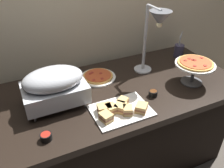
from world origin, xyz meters
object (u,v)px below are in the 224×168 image
Objects in this scene: pizza_plate_center at (195,66)px; sandwich_platter at (120,109)px; sauce_cup_near at (153,93)px; utensil_holder at (179,50)px; pizza_plate_front at (98,77)px; chafing_dish at (54,85)px; sauce_cup_far at (46,137)px; heat_lamp at (157,26)px.

pizza_plate_center is 0.66m from sandwich_platter.
pizza_plate_center is 0.38m from sauce_cup_near.
sauce_cup_near is 0.26× the size of utensil_holder.
sandwich_platter is 0.95m from utensil_holder.
chafing_dish is at bearing -152.77° from pizza_plate_front.
chafing_dish is 0.99m from pizza_plate_center.
sauce_cup_near is at bearing -142.48° from utensil_holder.
pizza_plate_center is (0.61, -0.35, 0.13)m from pizza_plate_front.
pizza_plate_center reaches higher than pizza_plate_front.
sandwich_platter reaches higher than pizza_plate_front.
pizza_plate_center is 0.78× the size of sandwich_platter.
sandwich_platter is 1.57× the size of utensil_holder.
sauce_cup_far is (-0.46, -0.03, -0.00)m from sandwich_platter.
heat_lamp reaches higher than chafing_dish.
sandwich_platter is at bearing -94.35° from pizza_plate_front.
sandwich_platter is (0.33, -0.25, -0.12)m from chafing_dish.
utensil_holder reaches higher than sandwich_platter.
sauce_cup_near reaches higher than sauce_cup_far.
sauce_cup_near is at bearing -176.01° from pizza_plate_center.
sauce_cup_far is (-1.10, -0.12, -0.12)m from pizza_plate_center.
utensil_holder is (0.54, 0.41, 0.04)m from sauce_cup_near.
heat_lamp reaches higher than pizza_plate_center.
chafing_dish is 1.68× the size of utensil_holder.
chafing_dish is at bearing -178.15° from heat_lamp.
sauce_cup_far is (-0.74, -0.10, -0.00)m from sauce_cup_near.
sauce_cup_far is 1.38m from utensil_holder.
pizza_plate_center is at bearing 3.99° from sauce_cup_near.
sauce_cup_far is at bearing -160.64° from heat_lamp.
sauce_cup_near is 0.68m from utensil_holder.
heat_lamp is 1.94× the size of pizza_plate_front.
pizza_plate_front is 0.71m from pizza_plate_center.
chafing_dish is at bearing 143.47° from sandwich_platter.
sandwich_platter is at bearing 4.35° from sauce_cup_far.
pizza_plate_front is (-0.38, 0.16, -0.40)m from heat_lamp.
sauce_cup_near reaches higher than pizza_plate_front.
sandwich_platter is at bearing -150.09° from utensil_holder.
heat_lamp is at bearing -23.58° from pizza_plate_front.
sauce_cup_near is 0.75m from sauce_cup_far.
sandwich_platter is (-0.03, -0.43, 0.01)m from pizza_plate_front.
chafing_dish is 6.12× the size of sauce_cup_far.
chafing_dish is at bearing -168.85° from utensil_holder.
pizza_plate_center is at bearing 6.21° from sauce_cup_far.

